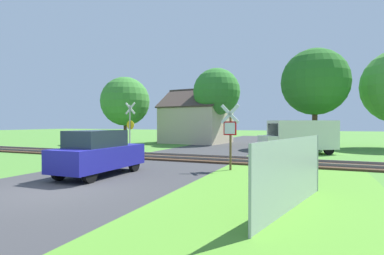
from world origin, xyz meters
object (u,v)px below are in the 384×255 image
crossing_sign_far (130,124)px  tree_center (217,92)px  house (196,123)px  tree_right (315,82)px  stop_sign_near (230,132)px  fence_panel (292,173)px  mail_truck (300,136)px  tree_left (125,101)px  parked_car (99,153)px

crossing_sign_far → tree_center: 11.00m
crossing_sign_far → house: (0.63, 11.24, 0.02)m
crossing_sign_far → tree_right: 15.51m
stop_sign_near → fence_panel: (2.92, -5.21, -0.82)m
stop_sign_near → tree_center: bearing=-62.6°
tree_center → stop_sign_near: bearing=-70.3°
tree_center → mail_truck: size_ratio=1.44×
house → tree_right: 12.21m
tree_left → tree_center: 9.39m
tree_center → fence_panel: 22.50m
parked_car → tree_right: bearing=66.0°
tree_right → parked_car: 19.74m
stop_sign_near → tree_right: tree_right is taller
house → crossing_sign_far: bearing=-86.2°
house → mail_truck: bearing=-30.2°
tree_left → tree_center: tree_center is taller
stop_sign_near → crossing_sign_far: size_ratio=0.82×
crossing_sign_far → tree_right: tree_right is taller
tree_left → fence_panel: tree_left is taller
crossing_sign_far → parked_car: crossing_sign_far is taller
tree_center → mail_truck: bearing=-40.5°
stop_sign_near → parked_car: bearing=44.6°
stop_sign_near → house: 18.30m
crossing_sign_far → tree_center: bearing=77.2°
tree_right → tree_center: bearing=173.4°
tree_center → parked_car: size_ratio=1.86×
tree_center → parked_car: 19.04m
mail_truck → tree_left: bearing=43.7°
house → tree_center: tree_center is taller
tree_right → tree_center: 8.97m
tree_right → fence_panel: 19.97m
fence_panel → crossing_sign_far: bearing=62.5°
crossing_sign_far → tree_right: (12.13, 9.01, 3.47)m
tree_right → mail_truck: 7.23m
house → mail_truck: (10.57, -8.01, -0.80)m
stop_sign_near → mail_truck: stop_sign_near is taller
tree_right → fence_panel: size_ratio=1.82×
parked_car → fence_panel: size_ratio=0.88×
parked_car → house: bearing=100.6°
tree_right → tree_center: tree_right is taller
fence_panel → tree_center: bearing=36.7°
tree_center → house: bearing=155.2°
tree_left → parked_car: bearing=-58.2°
stop_sign_near → tree_left: tree_left is taller
crossing_sign_far → mail_truck: crossing_sign_far is taller
tree_right → parked_car: (-7.86, -17.51, -4.60)m
house → parked_car: (3.64, -19.74, -1.14)m
tree_center → mail_truck: 11.18m
mail_truck → house: bearing=21.6°
parked_car → fence_panel: (7.33, -1.90, -0.04)m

